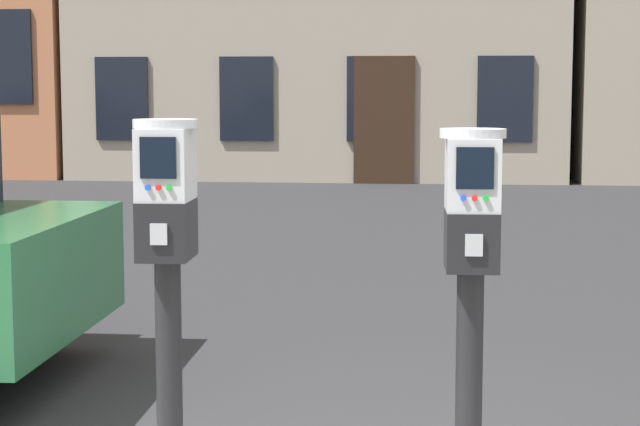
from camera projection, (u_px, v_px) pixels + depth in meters
parking_meter_near_kerb at (167, 241)px, 3.68m from camera, size 0.22×0.26×1.33m
parking_meter_twin_adjacent at (471, 252)px, 3.58m from camera, size 0.22×0.26×1.30m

